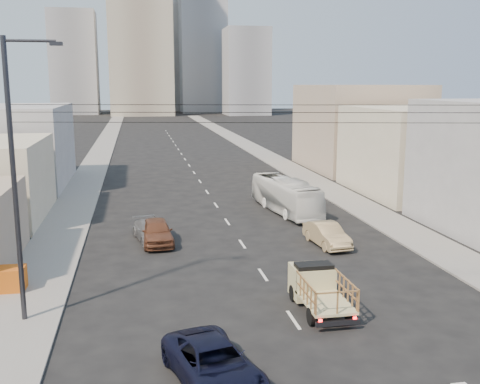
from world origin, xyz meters
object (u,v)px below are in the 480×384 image
object	(u,v)px
sedan_tan	(327,235)
crate_stack	(6,279)
sedan_grey	(150,231)
sedan_brown	(157,232)
city_bus	(286,195)
streetlamp_left	(16,175)
navy_pickup	(214,364)
flatbed_pickup	(319,286)

from	to	relation	value
sedan_tan	crate_stack	bearing A→B (deg)	-170.87
crate_stack	sedan_grey	bearing A→B (deg)	48.61
sedan_brown	crate_stack	distance (m)	10.58
city_bus	sedan_brown	xyz separation A→B (m)	(-10.51, -7.35, -0.56)
crate_stack	streetlamp_left	bearing A→B (deg)	-66.90
sedan_tan	crate_stack	size ratio (longest dim) A/B	2.45
sedan_grey	navy_pickup	bearing A→B (deg)	-96.19
city_bus	sedan_grey	size ratio (longest dim) A/B	2.23
flatbed_pickup	sedan_tan	size ratio (longest dim) A/B	1.00
sedan_grey	sedan_tan	bearing A→B (deg)	-27.91
navy_pickup	sedan_brown	xyz separation A→B (m)	(-1.24, 17.72, 0.08)
flatbed_pickup	sedan_grey	size ratio (longest dim) A/B	1.01
sedan_grey	streetlamp_left	size ratio (longest dim) A/B	0.36
sedan_grey	flatbed_pickup	bearing A→B (deg)	-72.16
navy_pickup	flatbed_pickup	bearing A→B (deg)	30.58
flatbed_pickup	sedan_grey	xyz separation A→B (m)	(-7.22, 13.03, -0.46)
flatbed_pickup	sedan_tan	distance (m)	10.43
city_bus	crate_stack	world-z (taller)	city_bus
flatbed_pickup	streetlamp_left	distance (m)	13.96
navy_pickup	sedan_tan	distance (m)	17.93
city_bus	sedan_tan	world-z (taller)	city_bus
city_bus	sedan_tan	distance (m)	9.80
sedan_brown	sedan_tan	bearing A→B (deg)	-15.89
flatbed_pickup	city_bus	distance (m)	19.85
crate_stack	flatbed_pickup	bearing A→B (deg)	-18.41
navy_pickup	streetlamp_left	xyz separation A→B (m)	(-7.25, 6.62, 5.71)
city_bus	sedan_brown	world-z (taller)	city_bus
sedan_grey	streetlamp_left	distance (m)	14.45
streetlamp_left	flatbed_pickup	bearing A→B (deg)	-4.66
flatbed_pickup	streetlamp_left	size ratio (longest dim) A/B	0.37
sedan_brown	crate_stack	bearing A→B (deg)	-139.08
sedan_brown	streetlamp_left	bearing A→B (deg)	-121.45
sedan_brown	sedan_tan	size ratio (longest dim) A/B	1.07
city_bus	crate_stack	size ratio (longest dim) A/B	5.43
flatbed_pickup	sedan_brown	xyz separation A→B (m)	(-6.84, 12.15, -0.29)
sedan_tan	streetlamp_left	distance (m)	19.59
navy_pickup	crate_stack	distance (m)	13.65
city_bus	navy_pickup	bearing A→B (deg)	-118.05
flatbed_pickup	crate_stack	size ratio (longest dim) A/B	2.45
navy_pickup	sedan_grey	world-z (taller)	navy_pickup
streetlamp_left	crate_stack	world-z (taller)	streetlamp_left
navy_pickup	crate_stack	world-z (taller)	navy_pickup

